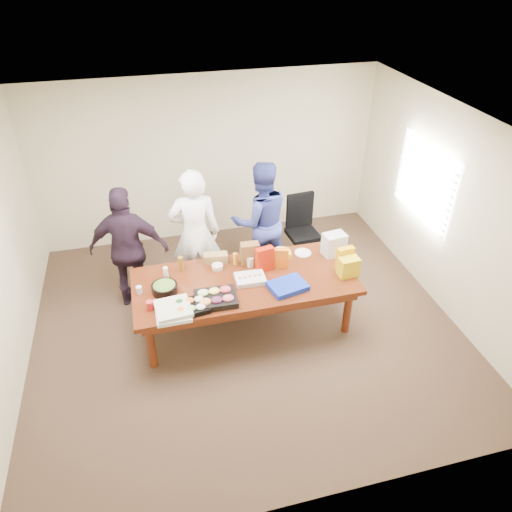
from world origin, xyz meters
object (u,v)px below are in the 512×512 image
object	(u,v)px
person_center	(195,234)
salad_bowl	(165,288)
conference_table	(245,302)
office_chair	(303,232)
person_right	(261,221)
sheet_cake	(250,279)

from	to	relation	value
person_center	salad_bowl	size ratio (longest dim) A/B	6.07
conference_table	salad_bowl	bearing A→B (deg)	179.79
office_chair	person_right	xyz separation A→B (m)	(-0.72, -0.16, 0.39)
person_center	sheet_cake	xyz separation A→B (m)	(0.54, -0.94, -0.17)
person_right	sheet_cake	xyz separation A→B (m)	(-0.44, -1.15, -0.13)
conference_table	office_chair	bearing A→B (deg)	46.02
conference_table	sheet_cake	xyz separation A→B (m)	(0.06, -0.04, 0.41)
conference_table	sheet_cake	distance (m)	0.41
salad_bowl	person_center	bearing A→B (deg)	60.17
conference_table	person_center	distance (m)	1.18
person_right	salad_bowl	xyz separation A→B (m)	(-1.50, -1.11, -0.11)
office_chair	person_right	size ratio (longest dim) A/B	0.57
person_right	salad_bowl	distance (m)	1.87
conference_table	person_right	size ratio (longest dim) A/B	1.54
office_chair	person_right	bearing A→B (deg)	-172.45
person_right	sheet_cake	size ratio (longest dim) A/B	4.90
sheet_cake	salad_bowl	bearing A→B (deg)	178.87
conference_table	person_right	xyz separation A→B (m)	(0.50, 1.11, 0.53)
conference_table	person_center	xyz separation A→B (m)	(-0.48, 0.90, 0.58)
office_chair	salad_bowl	size ratio (longest dim) A/B	3.29
conference_table	salad_bowl	size ratio (longest dim) A/B	8.88
conference_table	office_chair	world-z (taller)	office_chair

